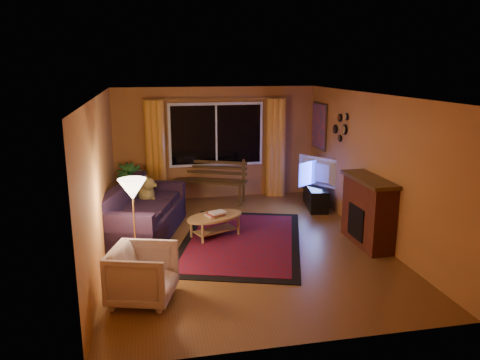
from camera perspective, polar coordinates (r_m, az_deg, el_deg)
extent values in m
cube|color=brown|center=(8.02, 0.43, -7.88)|extent=(4.50, 6.00, 0.02)
cube|color=white|center=(7.46, 0.47, 10.40)|extent=(4.50, 6.00, 0.02)
cube|color=#BC7435|center=(10.55, -2.95, 4.51)|extent=(4.50, 0.02, 2.50)
cube|color=#BC7435|center=(7.52, -16.65, 0.12)|extent=(0.02, 6.00, 2.50)
cube|color=#BC7435|center=(8.40, 15.72, 1.58)|extent=(0.02, 6.00, 2.50)
cube|color=black|center=(10.46, -2.91, 5.53)|extent=(2.00, 0.02, 1.30)
cylinder|color=#BF8C3F|center=(10.33, -2.92, 9.89)|extent=(3.20, 0.03, 0.03)
cylinder|color=orange|center=(10.33, -10.26, 3.37)|extent=(0.36, 0.36, 2.24)
cylinder|color=orange|center=(10.73, 4.33, 3.94)|extent=(0.36, 0.36, 2.24)
cube|color=#3F2C13|center=(10.35, -3.68, -1.41)|extent=(1.65, 1.08, 0.48)
imported|color=#235B1E|center=(9.96, -13.33, -0.85)|extent=(0.65, 0.65, 0.99)
cube|color=black|center=(8.43, -11.60, -3.69)|extent=(1.61, 2.45, 0.92)
imported|color=beige|center=(6.19, -11.78, -10.89)|extent=(0.92, 0.95, 0.80)
cylinder|color=#BF8C3F|center=(6.90, -12.74, -5.61)|extent=(0.27, 0.27, 1.40)
cube|color=#850301|center=(8.13, 0.13, -7.41)|extent=(2.86, 3.61, 0.02)
cylinder|color=#B8874B|center=(8.29, -3.07, -5.64)|extent=(1.42, 1.42, 0.39)
cube|color=black|center=(10.10, 9.17, -2.02)|extent=(0.56, 1.15, 0.46)
imported|color=black|center=(9.96, 9.29, 0.95)|extent=(0.70, 0.97, 0.61)
cube|color=maroon|center=(8.13, 15.35, -3.89)|extent=(0.40, 1.20, 1.10)
cube|color=#DA4927|center=(10.52, 9.61, 6.51)|extent=(0.04, 0.76, 0.96)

